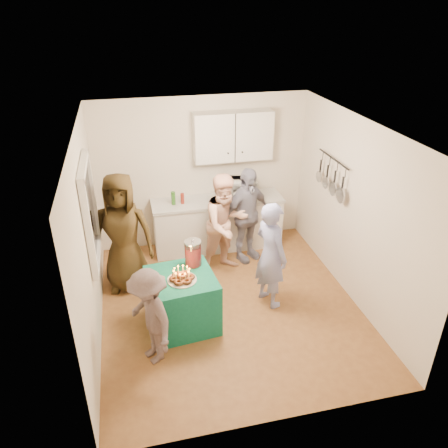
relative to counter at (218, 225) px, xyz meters
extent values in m
plane|color=brown|center=(-0.20, -1.70, -0.43)|extent=(4.00, 4.00, 0.00)
plane|color=white|center=(-0.20, -1.70, 2.17)|extent=(4.00, 4.00, 0.00)
plane|color=silver|center=(-0.20, 0.30, 0.87)|extent=(3.60, 3.60, 0.00)
plane|color=silver|center=(-2.00, -1.70, 0.87)|extent=(4.00, 4.00, 0.00)
plane|color=silver|center=(1.60, -1.70, 0.87)|extent=(4.00, 4.00, 0.00)
cube|color=black|center=(-1.97, -1.40, 1.12)|extent=(0.04, 1.00, 1.20)
cube|color=white|center=(0.00, 0.00, 0.00)|extent=(2.20, 0.58, 0.86)
cube|color=beige|center=(0.00, 0.00, 0.46)|extent=(2.24, 0.62, 0.05)
cube|color=white|center=(0.30, 0.15, 1.52)|extent=(1.30, 0.30, 0.80)
cube|color=black|center=(1.52, -1.00, 1.17)|extent=(0.12, 1.00, 0.60)
imported|color=white|center=(0.37, 0.00, 0.64)|extent=(0.65, 0.50, 0.33)
cube|color=#0F6449|center=(-0.91, -1.93, -0.05)|extent=(0.94, 0.94, 0.76)
cylinder|color=red|center=(-0.70, -1.68, 0.50)|extent=(0.22, 0.22, 0.34)
imported|color=#969EDB|center=(0.38, -1.73, 0.36)|extent=(0.56, 0.68, 1.59)
imported|color=brown|center=(-1.60, -0.88, 0.49)|extent=(1.01, 0.77, 1.84)
imported|color=#EB947A|center=(-0.04, -0.77, 0.40)|extent=(0.98, 0.88, 1.65)
imported|color=#100F34|center=(0.37, -0.50, 0.38)|extent=(1.03, 0.76, 1.62)
imported|color=#524242|center=(-1.36, -2.49, 0.21)|extent=(0.76, 0.94, 1.27)
camera|label=1|loc=(-1.43, -6.62, 3.54)|focal=35.00mm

